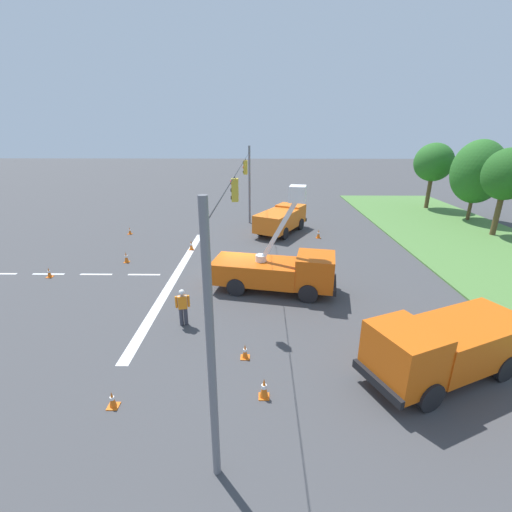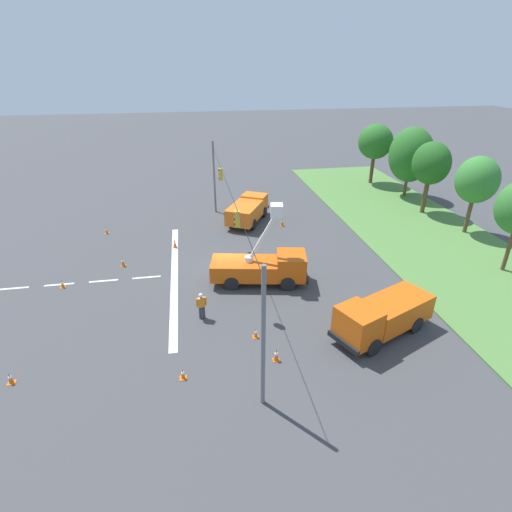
{
  "view_description": "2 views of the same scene",
  "coord_description": "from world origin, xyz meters",
  "px_view_note": "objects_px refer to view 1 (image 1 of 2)",
  "views": [
    {
      "loc": [
        19.44,
        1.11,
        8.31
      ],
      "look_at": [
        -0.24,
        0.81,
        1.19
      ],
      "focal_mm": 24.0,
      "sensor_mm": 36.0,
      "label": 1
    },
    {
      "loc": [
        26.31,
        -2.64,
        14.34
      ],
      "look_at": [
        1.6,
        1.68,
        1.85
      ],
      "focal_mm": 28.0,
      "sensor_mm": 36.0,
      "label": 2
    }
  ],
  "objects_px": {
    "utility_truck_support_near": "(281,219)",
    "traffic_cone_lane_edge_a": "(264,388)",
    "tree_far_west": "(434,162)",
    "tree_west": "(478,172)",
    "traffic_cone_foreground_left": "(245,352)",
    "traffic_cone_lane_edge_b": "(191,245)",
    "traffic_cone_foreground_right": "(319,234)",
    "road_worker": "(183,305)",
    "traffic_cone_far_right": "(126,257)",
    "traffic_cone_near_bucket": "(130,231)",
    "utility_truck_support_far": "(446,345)",
    "tree_centre": "(507,175)",
    "traffic_cone_mid_right": "(112,400)",
    "traffic_cone_mid_left": "(49,273)",
    "utility_truck_bucket_lift": "(278,269)"
  },
  "relations": [
    {
      "from": "tree_west",
      "to": "traffic_cone_far_right",
      "type": "distance_m",
      "value": 32.53
    },
    {
      "from": "utility_truck_bucket_lift",
      "to": "utility_truck_support_near",
      "type": "xyz_separation_m",
      "value": [
        -11.79,
        0.81,
        -0.07
      ]
    },
    {
      "from": "tree_west",
      "to": "traffic_cone_foreground_right",
      "type": "xyz_separation_m",
      "value": [
        6.33,
        -15.9,
        -4.39
      ]
    },
    {
      "from": "tree_far_west",
      "to": "tree_west",
      "type": "bearing_deg",
      "value": 15.7
    },
    {
      "from": "tree_west",
      "to": "traffic_cone_lane_edge_b",
      "type": "bearing_deg",
      "value": -69.86
    },
    {
      "from": "road_worker",
      "to": "traffic_cone_near_bucket",
      "type": "bearing_deg",
      "value": -151.9
    },
    {
      "from": "traffic_cone_mid_left",
      "to": "traffic_cone_near_bucket",
      "type": "height_order",
      "value": "traffic_cone_near_bucket"
    },
    {
      "from": "tree_far_west",
      "to": "tree_west",
      "type": "relative_size",
      "value": 0.94
    },
    {
      "from": "tree_centre",
      "to": "road_worker",
      "type": "bearing_deg",
      "value": -57.67
    },
    {
      "from": "utility_truck_bucket_lift",
      "to": "traffic_cone_lane_edge_a",
      "type": "distance_m",
      "value": 8.28
    },
    {
      "from": "traffic_cone_foreground_right",
      "to": "traffic_cone_near_bucket",
      "type": "height_order",
      "value": "traffic_cone_foreground_right"
    },
    {
      "from": "traffic_cone_foreground_right",
      "to": "traffic_cone_lane_edge_a",
      "type": "relative_size",
      "value": 1.01
    },
    {
      "from": "tree_far_west",
      "to": "utility_truck_support_far",
      "type": "relative_size",
      "value": 1.09
    },
    {
      "from": "traffic_cone_mid_right",
      "to": "traffic_cone_lane_edge_b",
      "type": "xyz_separation_m",
      "value": [
        -15.66,
        -0.51,
        0.09
      ]
    },
    {
      "from": "road_worker",
      "to": "traffic_cone_far_right",
      "type": "height_order",
      "value": "road_worker"
    },
    {
      "from": "traffic_cone_foreground_left",
      "to": "traffic_cone_lane_edge_a",
      "type": "xyz_separation_m",
      "value": [
        2.1,
        0.72,
        0.08
      ]
    },
    {
      "from": "traffic_cone_foreground_left",
      "to": "traffic_cone_mid_left",
      "type": "bearing_deg",
      "value": -122.25
    },
    {
      "from": "traffic_cone_mid_left",
      "to": "utility_truck_bucket_lift",
      "type": "bearing_deg",
      "value": 83.16
    },
    {
      "from": "utility_truck_support_far",
      "to": "traffic_cone_mid_right",
      "type": "distance_m",
      "value": 11.42
    },
    {
      "from": "tree_west",
      "to": "tree_centre",
      "type": "height_order",
      "value": "tree_west"
    },
    {
      "from": "tree_west",
      "to": "traffic_cone_lane_edge_b",
      "type": "xyz_separation_m",
      "value": [
        9.51,
        -25.93,
        -4.39
      ]
    },
    {
      "from": "tree_far_west",
      "to": "traffic_cone_mid_left",
      "type": "xyz_separation_m",
      "value": [
        20.47,
        -31.99,
        -4.87
      ]
    },
    {
      "from": "utility_truck_support_far",
      "to": "traffic_cone_lane_edge_a",
      "type": "relative_size",
      "value": 8.9
    },
    {
      "from": "utility_truck_support_near",
      "to": "traffic_cone_lane_edge_a",
      "type": "relative_size",
      "value": 8.67
    },
    {
      "from": "tree_centre",
      "to": "traffic_cone_foreground_right",
      "type": "height_order",
      "value": "tree_centre"
    },
    {
      "from": "tree_centre",
      "to": "traffic_cone_lane_edge_a",
      "type": "xyz_separation_m",
      "value": [
        19.24,
        -19.63,
        -4.74
      ]
    },
    {
      "from": "traffic_cone_foreground_right",
      "to": "traffic_cone_far_right",
      "type": "height_order",
      "value": "traffic_cone_foreground_right"
    },
    {
      "from": "tree_centre",
      "to": "traffic_cone_mid_right",
      "type": "xyz_separation_m",
      "value": [
        19.74,
        -24.48,
        -4.83
      ]
    },
    {
      "from": "road_worker",
      "to": "traffic_cone_near_bucket",
      "type": "distance_m",
      "value": 16.7
    },
    {
      "from": "traffic_cone_lane_edge_b",
      "to": "traffic_cone_far_right",
      "type": "bearing_deg",
      "value": -55.06
    },
    {
      "from": "traffic_cone_foreground_left",
      "to": "traffic_cone_lane_edge_b",
      "type": "height_order",
      "value": "traffic_cone_lane_edge_b"
    },
    {
      "from": "road_worker",
      "to": "traffic_cone_mid_right",
      "type": "height_order",
      "value": "road_worker"
    },
    {
      "from": "tree_centre",
      "to": "traffic_cone_near_bucket",
      "type": "distance_m",
      "value": 31.49
    },
    {
      "from": "traffic_cone_near_bucket",
      "to": "traffic_cone_lane_edge_b",
      "type": "height_order",
      "value": "traffic_cone_lane_edge_b"
    },
    {
      "from": "traffic_cone_mid_right",
      "to": "traffic_cone_near_bucket",
      "type": "xyz_separation_m",
      "value": [
        -19.74,
        -6.64,
        0.03
      ]
    },
    {
      "from": "traffic_cone_near_bucket",
      "to": "traffic_cone_lane_edge_a",
      "type": "distance_m",
      "value": 22.41
    },
    {
      "from": "road_worker",
      "to": "traffic_cone_lane_edge_a",
      "type": "height_order",
      "value": "road_worker"
    },
    {
      "from": "tree_west",
      "to": "traffic_cone_lane_edge_b",
      "type": "height_order",
      "value": "tree_west"
    },
    {
      "from": "road_worker",
      "to": "traffic_cone_foreground_right",
      "type": "bearing_deg",
      "value": 149.0
    },
    {
      "from": "utility_truck_bucket_lift",
      "to": "traffic_cone_foreground_right",
      "type": "relative_size",
      "value": 9.34
    },
    {
      "from": "traffic_cone_foreground_right",
      "to": "traffic_cone_lane_edge_b",
      "type": "bearing_deg",
      "value": -72.42
    },
    {
      "from": "utility_truck_support_far",
      "to": "traffic_cone_mid_right",
      "type": "bearing_deg",
      "value": -81.4
    },
    {
      "from": "traffic_cone_foreground_left",
      "to": "traffic_cone_mid_right",
      "type": "distance_m",
      "value": 4.88
    },
    {
      "from": "traffic_cone_lane_edge_a",
      "to": "traffic_cone_lane_edge_b",
      "type": "xyz_separation_m",
      "value": [
        -15.16,
        -5.36,
        -0.0
      ]
    },
    {
      "from": "utility_truck_bucket_lift",
      "to": "traffic_cone_far_right",
      "type": "height_order",
      "value": "utility_truck_bucket_lift"
    },
    {
      "from": "tree_far_west",
      "to": "traffic_cone_lane_edge_a",
      "type": "height_order",
      "value": "tree_far_west"
    },
    {
      "from": "traffic_cone_lane_edge_b",
      "to": "road_worker",
      "type": "bearing_deg",
      "value": 9.21
    },
    {
      "from": "tree_far_west",
      "to": "traffic_cone_far_right",
      "type": "height_order",
      "value": "tree_far_west"
    },
    {
      "from": "tree_centre",
      "to": "traffic_cone_far_right",
      "type": "xyz_separation_m",
      "value": [
        6.8,
        -28.88,
        -4.75
      ]
    },
    {
      "from": "traffic_cone_mid_right",
      "to": "tree_far_west",
      "type": "bearing_deg",
      "value": 142.28
    }
  ]
}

